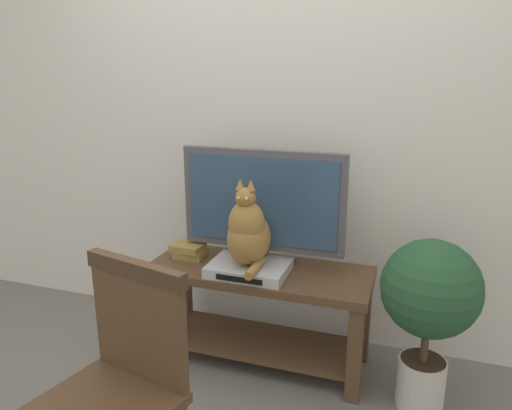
# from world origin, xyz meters

# --- Properties ---
(back_wall) EXTENTS (7.00, 0.12, 2.80)m
(back_wall) POSITION_xyz_m (0.00, 0.89, 1.40)
(back_wall) COLOR silver
(back_wall) RESTS_ON ground
(tv_stand) EXTENTS (1.20, 0.47, 0.55)m
(tv_stand) POSITION_xyz_m (0.01, 0.46, 0.37)
(tv_stand) COLOR #513823
(tv_stand) RESTS_ON ground
(tv) EXTENTS (0.88, 0.20, 0.63)m
(tv) POSITION_xyz_m (0.01, 0.52, 0.89)
(tv) COLOR #4C4C51
(tv) RESTS_ON tv_stand
(media_box) EXTENTS (0.41, 0.30, 0.06)m
(media_box) POSITION_xyz_m (-0.02, 0.39, 0.58)
(media_box) COLOR #BCBCC1
(media_box) RESTS_ON tv_stand
(cat) EXTENTS (0.22, 0.34, 0.46)m
(cat) POSITION_xyz_m (-0.02, 0.38, 0.78)
(cat) COLOR olive
(cat) RESTS_ON media_box
(wooden_chair) EXTENTS (0.54, 0.54, 0.93)m
(wooden_chair) POSITION_xyz_m (-0.18, -0.56, 0.53)
(wooden_chair) COLOR #513823
(wooden_chair) RESTS_ON ground
(book_stack) EXTENTS (0.19, 0.15, 0.08)m
(book_stack) POSITION_xyz_m (-0.42, 0.49, 0.59)
(book_stack) COLOR olive
(book_stack) RESTS_ON tv_stand
(potted_plant) EXTENTS (0.45, 0.45, 0.85)m
(potted_plant) POSITION_xyz_m (0.87, 0.34, 0.56)
(potted_plant) COLOR beige
(potted_plant) RESTS_ON ground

